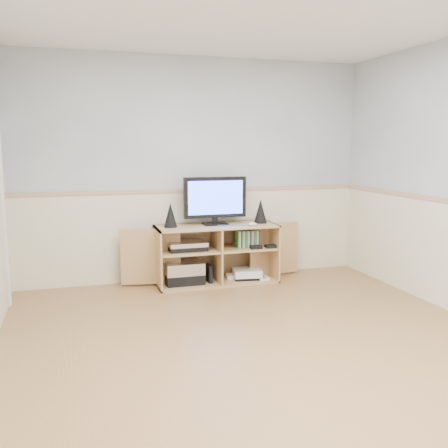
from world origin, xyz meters
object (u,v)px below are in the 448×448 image
Objects in this scene: media_cabinet at (215,252)px; monitor at (215,199)px; game_consoles at (246,274)px; keyboard at (233,226)px.

media_cabinet is 2.96× the size of monitor.
monitor is 0.94m from game_consoles.
game_consoles is (0.34, -0.07, -0.26)m from media_cabinet.
monitor is 0.37m from keyboard.
keyboard is (0.14, -0.20, 0.32)m from media_cabinet.
media_cabinet is at bearing 134.74° from keyboard.
keyboard reaches higher than game_consoles.
media_cabinet is 4.58× the size of game_consoles.
monitor reaches higher than media_cabinet.
media_cabinet is at bearing 168.42° from game_consoles.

